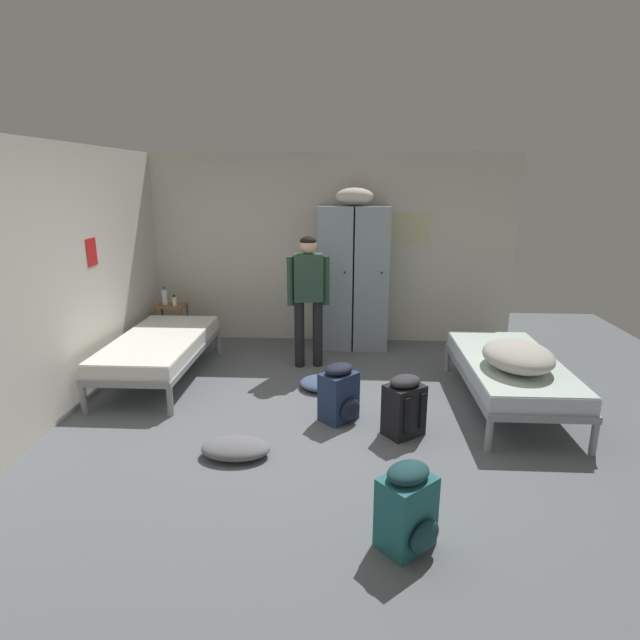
# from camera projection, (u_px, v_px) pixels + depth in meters

# --- Properties ---
(ground_plane) EXTENTS (8.69, 8.69, 0.00)m
(ground_plane) POSITION_uv_depth(u_px,v_px,m) (318.00, 430.00, 4.58)
(ground_plane) COLOR slate
(room_backdrop) EXTENTS (4.90, 5.49, 2.51)m
(room_backdrop) POSITION_uv_depth(u_px,v_px,m) (209.00, 266.00, 5.57)
(room_backdrop) COLOR beige
(room_backdrop) RESTS_ON ground_plane
(locker_bank) EXTENTS (0.90, 0.55, 2.07)m
(locker_bank) POSITION_uv_depth(u_px,v_px,m) (353.00, 275.00, 6.65)
(locker_bank) COLOR #8C99A3
(locker_bank) RESTS_ON ground_plane
(shelf_unit) EXTENTS (0.38, 0.30, 0.57)m
(shelf_unit) POSITION_uv_depth(u_px,v_px,m) (172.00, 321.00, 6.81)
(shelf_unit) COLOR brown
(shelf_unit) RESTS_ON ground_plane
(bed_left_rear) EXTENTS (0.90, 1.90, 0.49)m
(bed_left_rear) POSITION_uv_depth(u_px,v_px,m) (159.00, 346.00, 5.68)
(bed_left_rear) COLOR gray
(bed_left_rear) RESTS_ON ground_plane
(bed_right) EXTENTS (0.90, 1.90, 0.49)m
(bed_right) POSITION_uv_depth(u_px,v_px,m) (510.00, 369.00, 4.99)
(bed_right) COLOR gray
(bed_right) RESTS_ON ground_plane
(bedding_heap) EXTENTS (0.62, 0.80, 0.24)m
(bedding_heap) POSITION_uv_depth(u_px,v_px,m) (518.00, 356.00, 4.68)
(bedding_heap) COLOR #B7B2A8
(bedding_heap) RESTS_ON bed_right
(person_traveler) EXTENTS (0.49, 0.24, 1.55)m
(person_traveler) POSITION_uv_depth(u_px,v_px,m) (308.00, 290.00, 5.92)
(person_traveler) COLOR black
(person_traveler) RESTS_ON ground_plane
(water_bottle) EXTENTS (0.07, 0.07, 0.24)m
(water_bottle) POSITION_uv_depth(u_px,v_px,m) (165.00, 297.00, 6.74)
(water_bottle) COLOR white
(water_bottle) RESTS_ON shelf_unit
(lotion_bottle) EXTENTS (0.05, 0.05, 0.14)m
(lotion_bottle) POSITION_uv_depth(u_px,v_px,m) (174.00, 301.00, 6.69)
(lotion_bottle) COLOR white
(lotion_bottle) RESTS_ON shelf_unit
(backpack_black) EXTENTS (0.41, 0.42, 0.55)m
(backpack_black) POSITION_uv_depth(u_px,v_px,m) (403.00, 406.00, 4.46)
(backpack_black) COLOR black
(backpack_black) RESTS_ON ground_plane
(backpack_navy) EXTENTS (0.42, 0.42, 0.55)m
(backpack_navy) POSITION_uv_depth(u_px,v_px,m) (339.00, 394.00, 4.72)
(backpack_navy) COLOR navy
(backpack_navy) RESTS_ON ground_plane
(backpack_teal) EXTENTS (0.42, 0.42, 0.55)m
(backpack_teal) POSITION_uv_depth(u_px,v_px,m) (408.00, 509.00, 3.07)
(backpack_teal) COLOR #23666B
(backpack_teal) RESTS_ON ground_plane
(clothes_pile_grey) EXTENTS (0.56, 0.36, 0.14)m
(clothes_pile_grey) POSITION_uv_depth(u_px,v_px,m) (236.00, 448.00, 4.14)
(clothes_pile_grey) COLOR slate
(clothes_pile_grey) RESTS_ON ground_plane
(clothes_pile_denim) EXTENTS (0.51, 0.46, 0.12)m
(clothes_pile_denim) POSITION_uv_depth(u_px,v_px,m) (324.00, 383.00, 5.50)
(clothes_pile_denim) COLOR #42567A
(clothes_pile_denim) RESTS_ON ground_plane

